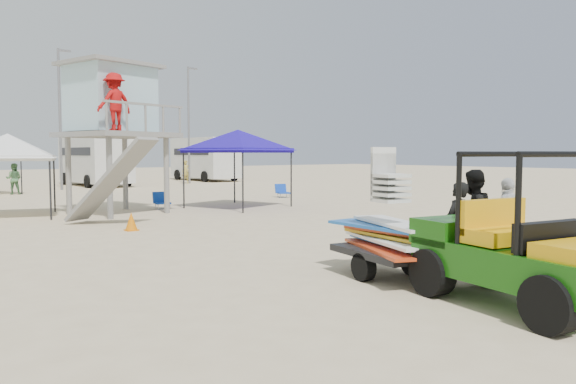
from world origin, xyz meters
TOP-DOWN VIEW (x-y plane):
  - ground at (0.00, 0.00)m, footprint 140.00×140.00m
  - utility_cart at (0.40, -2.19)m, footprint 1.85×2.96m
  - surf_trailer at (0.40, 0.15)m, footprint 1.53×2.37m
  - man_left at (1.92, -0.15)m, footprint 0.61×0.43m
  - man_mid at (2.77, 0.10)m, footprint 0.89×0.70m
  - man_right at (3.62, -0.15)m, footprint 0.95×0.41m
  - lifeguard_tower at (0.59, 12.83)m, footprint 3.86×3.86m
  - canopy_blue at (5.22, 12.05)m, footprint 3.84×3.84m
  - canopy_white_a at (-2.51, 13.95)m, footprint 3.52×3.52m
  - cone_near at (-0.67, 8.39)m, footprint 0.34×0.34m
  - beach_chair_b at (2.64, 13.43)m, footprint 0.64×0.69m
  - beach_chair_c at (9.55, 14.86)m, footprint 0.67×0.74m
  - rv_mid_right at (6.00, 29.99)m, footprint 2.64×7.00m
  - rv_far_right at (15.00, 31.49)m, footprint 2.64×6.60m
  - light_pole_left at (3.00, 27.00)m, footprint 0.14×0.14m
  - light_pole_right at (12.00, 28.50)m, footprint 0.14×0.14m
  - distant_beachgoers at (3.91, 26.11)m, footprint 12.55×4.37m

SIDE VIEW (x-z plane):
  - ground at x=0.00m, z-range 0.00..0.00m
  - cone_near at x=-0.67m, z-range 0.00..0.50m
  - beach_chair_b at x=2.64m, z-range -0.01..0.63m
  - beach_chair_c at x=9.55m, z-range -0.01..0.63m
  - surf_trailer at x=0.40m, z-range -0.18..1.76m
  - distant_beachgoers at x=3.91m, z-range -0.01..1.60m
  - man_left at x=1.92m, z-range 0.00..1.59m
  - man_right at x=3.62m, z-range 0.00..1.62m
  - man_mid at x=2.77m, z-range 0.00..1.80m
  - utility_cart at x=0.40m, z-range -0.07..2.03m
  - rv_far_right at x=15.00m, z-range 0.17..3.42m
  - rv_mid_right at x=6.00m, z-range 0.17..3.42m
  - canopy_white_a at x=-2.51m, z-range 1.03..4.17m
  - canopy_blue at x=5.22m, z-range 1.16..4.57m
  - lifeguard_tower at x=0.59m, z-range 1.24..6.32m
  - light_pole_left at x=3.00m, z-range 0.00..8.00m
  - light_pole_right at x=12.00m, z-range 0.00..8.00m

